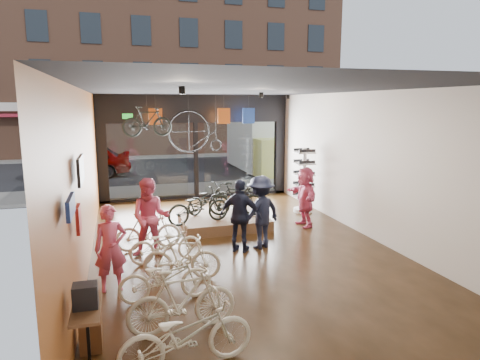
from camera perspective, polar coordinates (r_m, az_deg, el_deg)
name	(u,v)px	position (r m, az deg, el deg)	size (l,w,h in m)	color
ground_plane	(241,248)	(10.61, 0.09, -9.11)	(7.00, 12.00, 0.04)	black
ceiling	(241,89)	(10.02, 0.09, 12.09)	(7.00, 12.00, 0.04)	black
wall_left	(84,178)	(9.78, -20.14, 0.23)	(0.04, 12.00, 3.80)	#984E22
wall_right	(371,165)	(11.61, 17.03, 1.88)	(0.04, 12.00, 3.80)	beige
wall_back	(401,258)	(4.82, 20.70, -9.65)	(7.00, 0.04, 3.80)	beige
storefront	(196,147)	(15.95, -5.93, 4.40)	(7.00, 0.26, 3.80)	black
exit_sign	(127,116)	(15.51, -14.77, 8.22)	(0.35, 0.06, 0.18)	#198C26
street_road	(169,165)	(25.03, -9.50, 1.98)	(30.00, 18.00, 0.02)	black
sidewalk_near	(191,189)	(17.39, -6.52, -1.27)	(30.00, 2.40, 0.12)	slate
sidewalk_far	(161,156)	(28.96, -10.43, 3.19)	(30.00, 2.00, 0.12)	slate
opposite_building	(155,52)	(31.45, -11.33, 16.37)	(26.00, 5.00, 14.00)	brown
street_car	(80,160)	(21.86, -20.59, 2.46)	(1.90, 4.73, 1.61)	gray
box_truck	(265,146)	(21.97, 3.38, 4.57)	(2.29, 6.87, 2.71)	silver
floor_bike_0	(187,335)	(6.03, -7.11, -19.77)	(0.64, 1.83, 0.96)	beige
floor_bike_1	(182,300)	(6.85, -7.74, -15.61)	(0.48, 1.70, 1.02)	beige
floor_bike_2	(165,278)	(7.90, -9.92, -12.70)	(0.57, 1.65, 0.87)	beige
floor_bike_3	(182,257)	(8.72, -7.76, -10.18)	(0.44, 1.55, 0.93)	beige
floor_bike_4	(166,244)	(9.71, -9.85, -8.37)	(0.56, 1.61, 0.85)	beige
floor_bike_5	(149,231)	(10.54, -12.10, -6.68)	(0.44, 1.56, 0.94)	beige
display_platform	(224,222)	(12.30, -2.16, -5.57)	(2.40, 1.80, 0.30)	brown
display_bike_left	(199,206)	(11.53, -5.53, -3.52)	(0.62, 1.77, 0.93)	black
display_bike_mid	(237,199)	(12.24, -0.45, -2.57)	(0.46, 1.62, 0.97)	black
display_bike_right	(208,198)	(12.67, -4.25, -2.44)	(0.56, 1.61, 0.85)	black
customer_0	(111,248)	(8.42, -16.86, -8.70)	(0.60, 0.39, 1.65)	#CC4C72
customer_1	(151,218)	(9.99, -11.83, -4.95)	(0.89, 0.69, 1.83)	#CC4C72
customer_2	(241,216)	(10.11, 0.08, -4.81)	(1.02, 0.42, 1.74)	#161C33
customer_3	(261,212)	(10.38, 2.76, -4.30)	(1.15, 0.66, 1.78)	#161C33
customer_5	(305,197)	(12.36, 8.65, -2.21)	(1.59, 0.51, 1.72)	#CC4C72
sunglasses_rack	(304,180)	(13.96, 8.48, -0.02)	(0.62, 0.51, 2.09)	white
wall_merch	(79,261)	(6.53, -20.63, -10.03)	(0.40, 2.40, 2.60)	navy
penny_farthing	(198,133)	(14.72, -5.68, 6.27)	(1.78, 0.06, 1.43)	black
hung_bike	(147,122)	(13.87, -12.27, 7.62)	(0.45, 1.58, 0.95)	black
jersey_left	(156,117)	(14.89, -11.19, 8.30)	(0.45, 0.03, 0.55)	#CC5919
jersey_mid	(224,116)	(15.28, -2.16, 8.52)	(0.45, 0.03, 0.55)	#CC5919
jersey_right	(249,116)	(15.52, 1.16, 8.55)	(0.45, 0.03, 0.55)	#1E3F99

